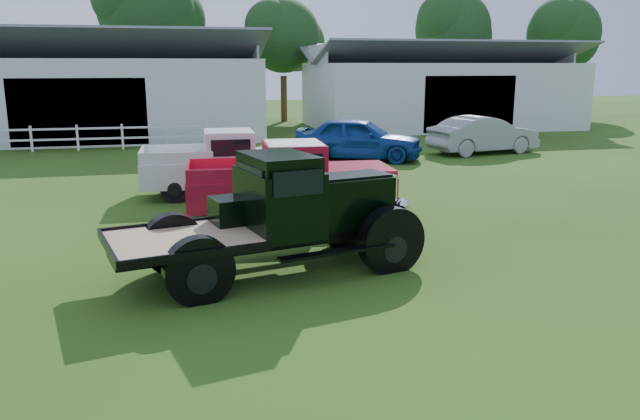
{
  "coord_description": "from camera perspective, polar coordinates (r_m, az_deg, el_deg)",
  "views": [
    {
      "loc": [
        -2.58,
        -10.75,
        3.92
      ],
      "look_at": [
        0.2,
        1.2,
        1.05
      ],
      "focal_mm": 35.0,
      "sensor_mm": 36.0,
      "label": 1
    }
  ],
  "objects": [
    {
      "name": "white_pickup",
      "position": [
        19.31,
        -8.57,
        4.22
      ],
      "size": [
        5.32,
        2.18,
        1.94
      ],
      "primitive_type": null,
      "rotation": [
        0.0,
        0.0,
        -0.03
      ],
      "color": "silver",
      "rests_on": "ground"
    },
    {
      "name": "shed_right",
      "position": [
        41.25,
        10.81,
        11.1
      ],
      "size": [
        16.8,
        9.2,
        5.2
      ],
      "primitive_type": null,
      "color": "silver",
      "rests_on": "ground"
    },
    {
      "name": "fence_rail",
      "position": [
        31.4,
        -23.1,
        6.05
      ],
      "size": [
        14.2,
        0.16,
        1.2
      ],
      "primitive_type": null,
      "color": "white",
      "rests_on": "ground"
    },
    {
      "name": "ground",
      "position": [
        11.73,
        0.38,
        -6.36
      ],
      "size": [
        120.0,
        120.0,
        0.0
      ],
      "primitive_type": "plane",
      "color": "#283A0F"
    },
    {
      "name": "tree_d",
      "position": [
        49.27,
        11.96,
        14.15
      ],
      "size": [
        6.0,
        6.0,
        10.0
      ],
      "primitive_type": null,
      "color": "#11360E",
      "rests_on": "ground"
    },
    {
      "name": "shed_left",
      "position": [
        37.03,
        -20.31,
        10.63
      ],
      "size": [
        18.8,
        10.2,
        5.6
      ],
      "primitive_type": null,
      "color": "silver",
      "rests_on": "ground"
    },
    {
      "name": "red_pickup",
      "position": [
        16.22,
        -2.77,
        2.77
      ],
      "size": [
        5.59,
        2.43,
        2.0
      ],
      "primitive_type": null,
      "rotation": [
        0.0,
        0.0,
        -0.06
      ],
      "color": "red",
      "rests_on": "ground"
    },
    {
      "name": "tree_b",
      "position": [
        44.81,
        -15.45,
        15.05
      ],
      "size": [
        6.9,
        6.9,
        11.5
      ],
      "primitive_type": null,
      "color": "#11360E",
      "rests_on": "ground"
    },
    {
      "name": "misc_car_blue",
      "position": [
        26.3,
        3.55,
        6.54
      ],
      "size": [
        5.68,
        4.2,
        1.8
      ],
      "primitive_type": "imported",
      "rotation": [
        0.0,
        0.0,
        1.12
      ],
      "color": "navy",
      "rests_on": "ground"
    },
    {
      "name": "tree_e",
      "position": [
        51.43,
        21.25,
        13.23
      ],
      "size": [
        5.7,
        5.7,
        9.5
      ],
      "primitive_type": null,
      "color": "#11360E",
      "rests_on": "ground"
    },
    {
      "name": "tree_c",
      "position": [
        44.41,
        -3.37,
        13.89
      ],
      "size": [
        5.4,
        5.4,
        9.0
      ],
      "primitive_type": null,
      "color": "#11360E",
      "rests_on": "ground"
    },
    {
      "name": "misc_car_grey",
      "position": [
        29.18,
        14.73,
        6.66
      ],
      "size": [
        5.28,
        2.65,
        1.66
      ],
      "primitive_type": "imported",
      "rotation": [
        0.0,
        0.0,
        1.76
      ],
      "color": "gray",
      "rests_on": "ground"
    },
    {
      "name": "vintage_flatbed",
      "position": [
        11.84,
        -4.25,
        -0.42
      ],
      "size": [
        6.17,
        3.56,
        2.3
      ],
      "primitive_type": null,
      "rotation": [
        0.0,
        0.0,
        0.23
      ],
      "color": "black",
      "rests_on": "ground"
    }
  ]
}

